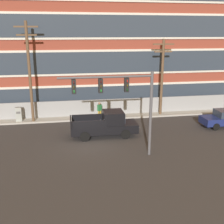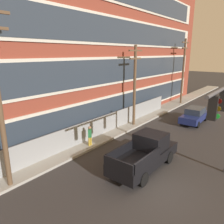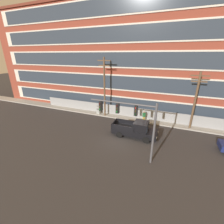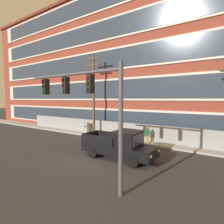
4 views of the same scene
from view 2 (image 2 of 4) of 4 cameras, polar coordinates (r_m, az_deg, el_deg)
The scene contains 9 objects.
ground_plane at distance 12.61m, azimuth 10.33°, elevation -18.45°, with size 160.00×160.00×0.00m, color #333030.
sidewalk_building_side at distance 16.29m, azimuth -11.31°, elevation -10.04°, with size 80.00×2.17×0.16m, color #9E9B93.
brick_mill_building at distance 19.00m, azimuth -26.10°, elevation 19.56°, with size 56.36×9.25×17.71m.
chain_link_fence at distance 15.66m, azimuth -14.26°, elevation -7.96°, with size 32.56×0.06×1.78m.
pickup_truck_black at distance 13.80m, azimuth 8.76°, elevation -10.59°, with size 5.51×2.09×2.10m.
sedan_navy at distance 23.83m, azimuth 20.76°, elevation -0.77°, with size 4.48×1.84×1.56m.
utility_pole_midblock at distance 20.65m, azimuth 5.95°, elevation 7.50°, with size 2.11×0.26×7.65m.
utility_pole_far_east at distance 31.42m, azimuth 18.14°, elevation 10.56°, with size 2.26×0.26×8.77m.
pedestrian_near_cabinet at distance 16.53m, azimuth -5.80°, elevation -6.06°, with size 0.46×0.44×1.69m.
Camera 2 is at (-9.46, -4.65, 6.93)m, focal length 35.00 mm.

